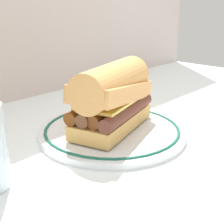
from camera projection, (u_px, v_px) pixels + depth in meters
ground_plane at (116, 135)px, 0.59m from camera, size 1.50×1.50×0.00m
plate at (112, 131)px, 0.59m from camera, size 0.27×0.27×0.01m
sausage_sandwich at (112, 97)px, 0.57m from camera, size 0.20×0.14×0.12m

